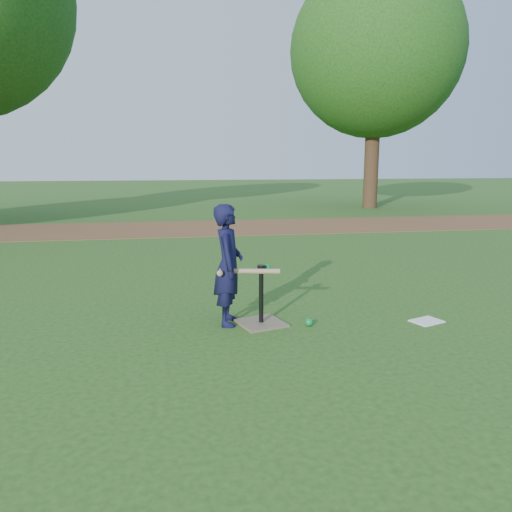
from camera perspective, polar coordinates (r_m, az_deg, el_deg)
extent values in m
plane|color=#285116|center=(5.11, -2.97, -7.83)|extent=(80.00, 80.00, 0.00)
cube|color=brown|center=(12.43, -7.25, 3.18)|extent=(24.00, 3.00, 0.01)
imported|color=black|center=(5.00, -3.19, -1.03)|extent=(0.37, 0.49, 1.22)
sphere|color=#0B8237|center=(5.08, 6.09, -7.54)|extent=(0.08, 0.08, 0.08)
cube|color=white|center=(5.48, 18.93, -7.06)|extent=(0.36, 0.32, 0.01)
cube|color=#7C664E|center=(5.12, 0.59, -7.67)|extent=(0.54, 0.54, 0.02)
cylinder|color=black|center=(5.03, 0.60, -4.55)|extent=(0.05, 0.05, 0.55)
cylinder|color=black|center=(4.97, 0.60, -1.37)|extent=(0.08, 0.08, 0.06)
cylinder|color=tan|center=(4.93, -0.73, -1.75)|extent=(0.60, 0.17, 0.05)
sphere|color=tan|center=(4.86, -4.15, -1.98)|extent=(0.06, 0.06, 0.06)
sphere|color=#0B8237|center=(5.04, 1.30, -1.37)|extent=(0.08, 0.08, 0.08)
cylinder|color=#382316|center=(18.24, 13.07, 10.75)|extent=(0.50, 0.50, 3.42)
sphere|color=#285B19|center=(18.61, 13.57, 21.88)|extent=(5.80, 5.80, 5.80)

